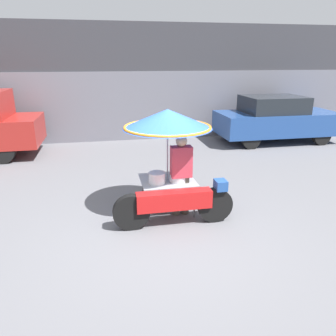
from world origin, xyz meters
name	(u,v)px	position (x,y,z in m)	size (l,w,h in m)	color
ground_plane	(166,229)	(0.00, 0.00, 0.00)	(36.00, 36.00, 0.00)	slate
shopfront_building	(127,82)	(0.00, 7.73, 1.99)	(28.00, 2.06, 3.99)	#38383D
vendor_motorcycle_cart	(169,139)	(0.18, 0.63, 1.46)	(2.15, 1.62, 1.98)	black
vendor_person	(181,172)	(0.39, 0.52, 0.86)	(0.38, 0.22, 1.54)	#4C473D
parked_car	(276,119)	(4.99, 5.45, 0.81)	(4.17, 1.79, 1.60)	black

